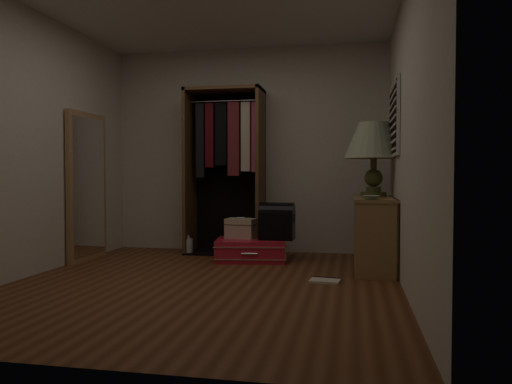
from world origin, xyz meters
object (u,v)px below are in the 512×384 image
at_px(table_lamp, 374,142).
at_px(open_wardrobe, 227,157).
at_px(pink_suitcase, 251,250).
at_px(white_jug, 188,246).
at_px(floor_mirror, 87,186).
at_px(console_bookshelf, 374,231).
at_px(train_case, 241,228).
at_px(black_bag, 277,220).

bearing_deg(table_lamp, open_wardrobe, 164.77).
distance_m(pink_suitcase, white_jug, 0.92).
bearing_deg(white_jug, floor_mirror, -149.24).
height_order(console_bookshelf, train_case, console_bookshelf).
distance_m(console_bookshelf, white_jug, 2.32).
xyz_separation_m(table_lamp, white_jug, (-2.23, 0.31, -1.24)).
bearing_deg(console_bookshelf, black_bag, 164.87).
bearing_deg(white_jug, table_lamp, -7.83).
bearing_deg(console_bookshelf, train_case, 167.29).
distance_m(open_wardrobe, floor_mirror, 1.70).
xyz_separation_m(pink_suitcase, black_bag, (0.30, 0.03, 0.34)).
bearing_deg(black_bag, white_jug, 167.69).
bearing_deg(train_case, pink_suitcase, -24.39).
bearing_deg(open_wardrobe, white_jug, -159.48).
xyz_separation_m(console_bookshelf, open_wardrobe, (-1.76, 0.74, 0.81)).
bearing_deg(open_wardrobe, train_case, -56.30).
bearing_deg(black_bag, table_lamp, -0.70).
distance_m(train_case, black_bag, 0.45).
bearing_deg(table_lamp, console_bookshelf, -90.91).
xyz_separation_m(floor_mirror, white_jug, (1.01, 0.60, -0.75)).
bearing_deg(open_wardrobe, pink_suitcase, -50.30).
relative_size(pink_suitcase, train_case, 2.41).
distance_m(train_case, table_lamp, 1.79).
height_order(floor_mirror, white_jug, floor_mirror).
height_order(console_bookshelf, floor_mirror, floor_mirror).
distance_m(floor_mirror, pink_suitcase, 2.03).
relative_size(console_bookshelf, open_wardrobe, 0.55).
xyz_separation_m(floor_mirror, black_bag, (2.17, 0.32, -0.39)).
distance_m(open_wardrobe, train_case, 0.97).
bearing_deg(pink_suitcase, console_bookshelf, -19.20).
xyz_separation_m(console_bookshelf, white_jug, (-2.23, 0.56, -0.30)).
relative_size(pink_suitcase, table_lamp, 1.10).
height_order(floor_mirror, train_case, floor_mirror).
height_order(console_bookshelf, white_jug, console_bookshelf).
bearing_deg(floor_mirror, white_jug, 30.76).
xyz_separation_m(console_bookshelf, train_case, (-1.50, 0.34, -0.03)).
distance_m(console_bookshelf, train_case, 1.54).
relative_size(black_bag, white_jug, 1.83).
height_order(floor_mirror, table_lamp, floor_mirror).
height_order(pink_suitcase, white_jug, pink_suitcase).
distance_m(console_bookshelf, table_lamp, 0.98).
bearing_deg(white_jug, pink_suitcase, -19.64).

